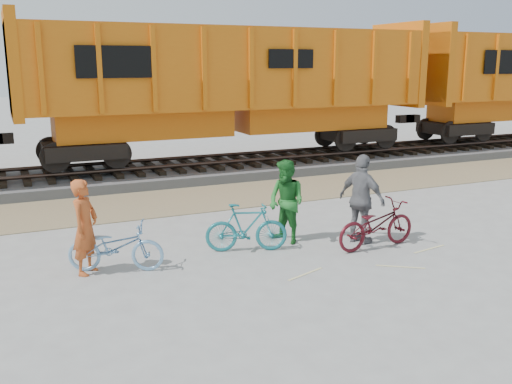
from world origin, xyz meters
TOP-DOWN VIEW (x-y plane):
  - ground at (0.00, 0.00)m, footprint 120.00×120.00m
  - gravel_strip at (0.00, 5.50)m, footprint 120.00×3.00m
  - ballast_bed at (0.00, 9.00)m, footprint 120.00×4.00m
  - track at (0.00, 9.00)m, footprint 120.00×2.60m
  - hopper_car_center at (1.56, 9.00)m, footprint 14.00×3.13m
  - bicycle_blue at (-4.06, 0.79)m, footprint 1.84×1.24m
  - bicycle_teal at (-1.46, 0.83)m, footprint 1.71×0.98m
  - bicycle_maroon at (1.05, -0.06)m, footprint 1.91×0.79m
  - person_solo at (-4.56, 0.89)m, footprint 0.70×0.75m
  - person_man at (-0.46, 1.03)m, footprint 0.92×1.03m
  - person_woman at (0.95, 0.34)m, footprint 0.80×1.20m

SIDE VIEW (x-z plane):
  - ground at x=0.00m, z-range 0.00..0.00m
  - gravel_strip at x=0.00m, z-range 0.00..0.02m
  - ballast_bed at x=0.00m, z-range 0.00..0.30m
  - bicycle_blue at x=-4.06m, z-range 0.00..0.91m
  - track at x=0.00m, z-range 0.35..0.59m
  - bicycle_maroon at x=1.05m, z-range 0.00..0.98m
  - bicycle_teal at x=-1.46m, z-range 0.00..0.99m
  - person_solo at x=-4.56m, z-range 0.00..1.73m
  - person_man at x=-0.46m, z-range 0.00..1.76m
  - person_woman at x=0.95m, z-range 0.00..1.89m
  - hopper_car_center at x=1.56m, z-range 0.68..5.33m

